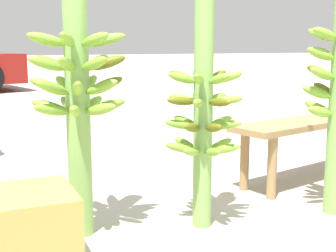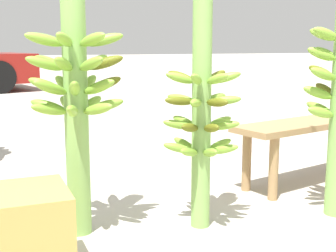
% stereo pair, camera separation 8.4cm
% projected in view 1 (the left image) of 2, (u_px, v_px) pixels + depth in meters
% --- Properties ---
extents(ground_plane, '(80.00, 80.00, 0.00)m').
position_uv_depth(ground_plane, '(248.00, 251.00, 2.18)').
color(ground_plane, '#B2AA9E').
extents(banana_stalk_left, '(0.48, 0.48, 1.40)m').
position_uv_depth(banana_stalk_left, '(77.00, 88.00, 2.26)').
color(banana_stalk_left, '#7AA851').
rests_on(banana_stalk_left, ground_plane).
extents(banana_stalk_center, '(0.40, 0.40, 1.29)m').
position_uv_depth(banana_stalk_center, '(203.00, 108.00, 2.39)').
color(banana_stalk_center, '#7AA851').
rests_on(banana_stalk_center, ground_plane).
extents(market_bench, '(1.46, 0.64, 0.44)m').
position_uv_depth(market_bench, '(315.00, 128.00, 3.30)').
color(market_bench, '#99754C').
rests_on(market_bench, ground_plane).
extents(produce_crate, '(0.38, 0.38, 0.38)m').
position_uv_depth(produce_crate, '(27.00, 238.00, 1.87)').
color(produce_crate, '#C69347').
rests_on(produce_crate, ground_plane).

